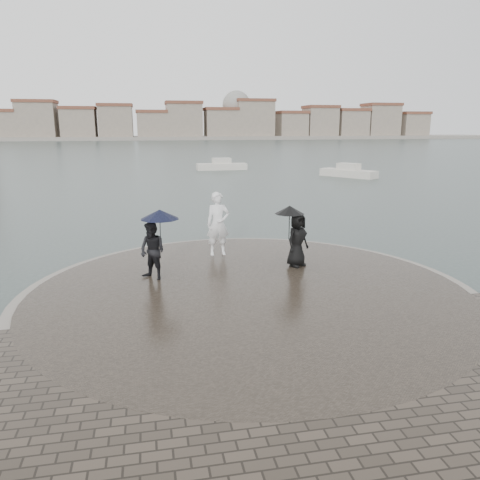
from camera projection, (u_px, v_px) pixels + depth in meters
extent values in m
plane|color=#2B3835|center=(286.00, 363.00, 9.61)|extent=(400.00, 400.00, 0.00)
cylinder|color=gray|center=(249.00, 296.00, 12.90)|extent=(12.50, 12.50, 0.32)
cylinder|color=#2D261E|center=(249.00, 296.00, 12.90)|extent=(11.90, 11.90, 0.36)
imported|color=white|center=(218.00, 224.00, 16.09)|extent=(0.81, 0.55, 2.19)
imported|color=black|center=(152.00, 251.00, 13.55)|extent=(1.04, 1.03, 1.69)
cylinder|color=black|center=(160.00, 233.00, 13.58)|extent=(0.02, 0.02, 0.90)
cone|color=black|center=(160.00, 214.00, 13.45)|extent=(1.13, 1.13, 0.28)
imported|color=black|center=(297.00, 240.00, 14.83)|extent=(1.00, 0.90, 1.71)
cylinder|color=black|center=(289.00, 226.00, 14.77)|extent=(0.02, 0.02, 0.90)
cone|color=black|center=(290.00, 210.00, 14.64)|extent=(0.95, 0.95, 0.26)
cube|color=gray|center=(152.00, 138.00, 164.75)|extent=(260.00, 20.00, 1.20)
cube|color=gray|center=(2.00, 127.00, 151.86)|extent=(10.00, 10.00, 9.00)
cube|color=brown|center=(0.00, 111.00, 150.68)|extent=(10.60, 10.60, 1.00)
cube|color=gray|center=(38.00, 122.00, 153.59)|extent=(12.00, 10.00, 12.00)
cube|color=brown|center=(36.00, 101.00, 152.05)|extent=(12.60, 10.60, 1.00)
cube|color=gray|center=(79.00, 125.00, 156.30)|extent=(11.00, 10.00, 10.00)
cube|color=brown|center=(78.00, 108.00, 154.99)|extent=(11.60, 10.60, 1.00)
cube|color=gray|center=(116.00, 124.00, 158.46)|extent=(11.00, 10.00, 11.00)
cube|color=brown|center=(115.00, 105.00, 157.03)|extent=(11.60, 10.60, 1.00)
cube|color=gray|center=(152.00, 127.00, 160.97)|extent=(10.00, 10.00, 9.00)
cube|color=brown|center=(151.00, 112.00, 159.78)|extent=(10.60, 10.60, 1.00)
cube|color=gray|center=(184.00, 122.00, 162.70)|extent=(12.00, 10.00, 12.00)
cube|color=brown|center=(183.00, 103.00, 161.16)|extent=(12.60, 10.60, 1.00)
cube|color=gray|center=(221.00, 125.00, 165.40)|extent=(11.00, 10.00, 10.00)
cube|color=brown|center=(221.00, 109.00, 164.10)|extent=(11.60, 10.60, 1.00)
cube|color=gray|center=(254.00, 121.00, 167.32)|extent=(13.00, 10.00, 13.00)
cube|color=brown|center=(254.00, 101.00, 165.66)|extent=(13.60, 10.60, 1.00)
cube|color=gray|center=(291.00, 127.00, 170.46)|extent=(10.00, 10.00, 9.00)
cube|color=brown|center=(292.00, 112.00, 169.27)|extent=(10.60, 10.60, 1.00)
cube|color=gray|center=(320.00, 124.00, 172.31)|extent=(11.00, 10.00, 11.00)
cube|color=brown|center=(321.00, 107.00, 170.88)|extent=(11.60, 10.60, 1.00)
cube|color=gray|center=(350.00, 125.00, 174.70)|extent=(11.00, 10.00, 10.00)
cube|color=brown|center=(351.00, 110.00, 173.39)|extent=(11.60, 10.60, 1.00)
cube|color=gray|center=(380.00, 122.00, 176.74)|extent=(12.00, 10.00, 12.00)
cube|color=brown|center=(381.00, 105.00, 175.20)|extent=(12.60, 10.60, 1.00)
cube|color=gray|center=(411.00, 127.00, 179.56)|extent=(10.00, 10.00, 9.00)
cube|color=brown|center=(412.00, 113.00, 178.37)|extent=(10.60, 10.60, 1.00)
sphere|color=gray|center=(236.00, 105.00, 166.79)|extent=(10.00, 10.00, 10.00)
cube|color=beige|center=(348.00, 174.00, 44.51)|extent=(4.41, 5.45, 0.90)
cube|color=beige|center=(349.00, 168.00, 44.37)|extent=(2.12, 2.33, 0.90)
cube|color=beige|center=(222.00, 168.00, 51.75)|extent=(5.52, 1.68, 0.90)
cube|color=beige|center=(222.00, 162.00, 51.61)|extent=(2.02, 1.23, 0.90)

